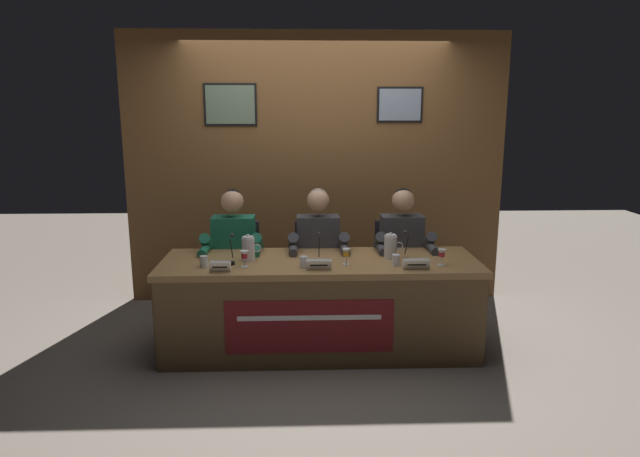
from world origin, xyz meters
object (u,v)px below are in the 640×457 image
at_px(panelist_left, 233,251).
at_px(panelist_center, 318,250).
at_px(juice_glass_left, 244,256).
at_px(water_pitcher_left_side, 249,249).
at_px(conference_table, 320,294).
at_px(juice_glass_center, 346,253).
at_px(microphone_right, 407,250).
at_px(nameplate_right, 416,264).
at_px(water_cup_center, 304,263).
at_px(water_pitcher_right_side, 391,246).
at_px(document_stack_center, 317,263).
at_px(juice_glass_right, 442,254).
at_px(microphone_left, 231,254).
at_px(water_cup_left, 204,262).
at_px(nameplate_center, 319,265).
at_px(chair_center, 318,274).
at_px(microphone_center, 319,253).
at_px(chair_right, 398,274).
at_px(nameplate_left, 220,267).
at_px(water_cup_right, 396,261).
at_px(panelist_right, 403,249).
at_px(chair_left, 237,275).

bearing_deg(panelist_left, panelist_center, 0.00).
height_order(juice_glass_left, water_pitcher_left_side, water_pitcher_left_side).
distance_m(conference_table, juice_glass_left, 0.66).
height_order(juice_glass_center, microphone_right, microphone_right).
height_order(nameplate_right, microphone_right, microphone_right).
bearing_deg(conference_table, water_cup_center, -138.85).
distance_m(panelist_left, water_pitcher_right_side, 1.33).
distance_m(water_cup_center, water_pitcher_left_side, 0.48).
xyz_separation_m(water_pitcher_left_side, document_stack_center, (0.53, -0.10, -0.09)).
distance_m(conference_table, juice_glass_right, 0.97).
bearing_deg(microphone_left, water_cup_left, -152.77).
xyz_separation_m(nameplate_center, water_pitcher_right_side, (0.57, 0.31, 0.05)).
bearing_deg(water_pitcher_left_side, document_stack_center, -10.70).
relative_size(microphone_left, chair_center, 0.24).
height_order(juice_glass_left, microphone_center, microphone_center).
bearing_deg(water_pitcher_left_side, microphone_center, -6.59).
bearing_deg(panelist_center, microphone_center, -90.99).
distance_m(water_cup_left, chair_right, 1.79).
bearing_deg(microphone_right, microphone_left, -177.91).
xyz_separation_m(juice_glass_left, panelist_center, (0.57, 0.56, -0.10)).
xyz_separation_m(nameplate_left, water_cup_right, (1.29, 0.12, -0.00)).
relative_size(nameplate_left, nameplate_right, 0.77).
xyz_separation_m(chair_right, panelist_right, (0.00, -0.20, 0.28)).
height_order(panelist_right, nameplate_right, panelist_right).
relative_size(chair_center, chair_right, 1.00).
distance_m(nameplate_right, juice_glass_right, 0.24).
relative_size(chair_center, nameplate_center, 4.92).
relative_size(panelist_right, water_cup_right, 14.47).
xyz_separation_m(nameplate_left, microphone_left, (0.05, 0.23, 0.03)).
xyz_separation_m(chair_center, panelist_right, (0.72, -0.20, 0.28)).
xyz_separation_m(microphone_center, water_pitcher_right_side, (0.56, 0.09, 0.02)).
bearing_deg(nameplate_right, juice_glass_left, 174.89).
bearing_deg(water_cup_right, chair_right, 78.37).
distance_m(chair_center, panelist_right, 0.80).
distance_m(nameplate_left, water_cup_right, 1.30).
height_order(nameplate_center, document_stack_center, nameplate_center).
relative_size(panelist_left, water_pitcher_right_side, 5.86).
bearing_deg(water_cup_right, panelist_left, 156.29).
bearing_deg(water_cup_center, water_pitcher_right_side, 19.37).
bearing_deg(nameplate_center, document_stack_center, 91.99).
bearing_deg(panelist_center, chair_left, 164.52).
bearing_deg(panelist_right, water_cup_left, -160.89).
distance_m(conference_table, nameplate_right, 0.77).
relative_size(chair_left, water_cup_center, 10.61).
distance_m(chair_center, microphone_right, 0.98).
xyz_separation_m(chair_center, document_stack_center, (-0.03, -0.68, 0.30)).
distance_m(chair_center, nameplate_right, 1.16).
bearing_deg(water_cup_center, water_cup_left, 176.79).
relative_size(panelist_left, nameplate_left, 8.11).
height_order(panelist_left, nameplate_center, panelist_left).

